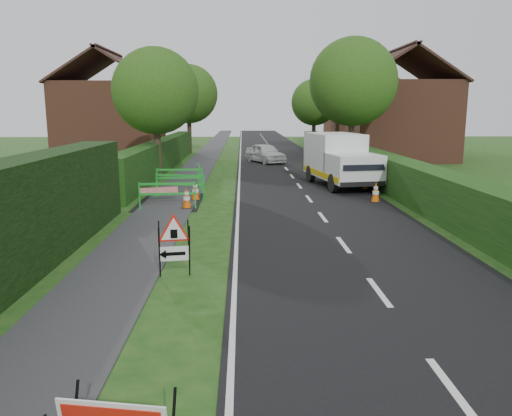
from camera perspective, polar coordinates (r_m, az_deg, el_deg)
name	(u,v)px	position (r m, az deg, el deg)	size (l,w,h in m)	color
ground	(253,315)	(8.97, -0.32, -12.09)	(120.00, 120.00, 0.00)	#174513
road_surface	(273,152)	(43.47, 1.99, 6.46)	(6.00, 90.00, 0.02)	black
footpath	(210,152)	(43.48, -5.31, 6.42)	(2.00, 90.00, 0.02)	#2D2D30
hedge_west_far	(163,169)	(30.83, -10.58, 4.35)	(1.00, 24.00, 1.80)	#14380F
hedge_east	(378,183)	(25.39, 13.72, 2.80)	(1.20, 50.00, 1.50)	#14380F
house_west	(111,119)	(39.49, -16.20, 9.77)	(7.50, 7.40, 7.88)	brown
house_east_a	(397,119)	(37.93, 15.82, 9.75)	(7.50, 7.40, 7.88)	brown
house_east_b	(364,117)	(51.70, 12.26, 10.17)	(7.50, 7.40, 7.88)	brown
tree_nw	(156,91)	(26.63, -11.41, 12.95)	(4.40, 4.40, 6.70)	#2D2116
tree_ne	(353,82)	(30.99, 11.03, 13.96)	(5.20, 5.20, 7.79)	#2D2116
tree_fw	(189,94)	(42.49, -7.72, 12.77)	(4.80, 4.80, 7.24)	#2D2116
tree_fe	(314,102)	(46.71, 6.68, 11.89)	(4.20, 4.20, 6.33)	#2D2116
triangle_sign	(172,241)	(10.76, -9.54, -3.70)	(0.91, 0.91, 1.17)	black
works_van	(339,159)	(23.86, 9.52, 5.58)	(2.93, 5.61, 2.44)	silver
traffic_cone_0	(376,192)	(19.97, 13.52, 1.76)	(0.38, 0.38, 0.79)	black
traffic_cone_1	(367,181)	(23.11, 12.62, 3.04)	(0.38, 0.38, 0.79)	black
traffic_cone_2	(342,177)	(24.27, 9.85, 3.52)	(0.38, 0.38, 0.79)	black
traffic_cone_3	(187,198)	(18.35, -7.93, 1.15)	(0.38, 0.38, 0.79)	black
traffic_cone_4	(195,190)	(20.01, -6.95, 2.00)	(0.38, 0.38, 0.79)	black
ped_barrier_0	(167,192)	(18.37, -10.09, 1.85)	(2.08, 0.55, 1.00)	#1B9528
ped_barrier_1	(180,182)	(20.64, -8.67, 2.90)	(2.09, 0.68, 1.00)	#1B9528
ped_barrier_2	(179,176)	(22.65, -8.74, 3.63)	(2.07, 0.41, 1.00)	#1B9528
ped_barrier_3	(199,173)	(23.66, -6.54, 4.00)	(0.60, 2.09, 1.00)	#1B9528
redwhite_plank	(159,202)	(19.93, -11.02, 0.70)	(1.50, 0.04, 0.25)	red
hatchback_car	(265,153)	(34.20, 1.09, 6.29)	(1.54, 3.83, 1.31)	silver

